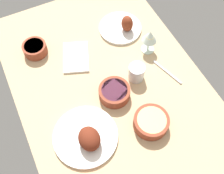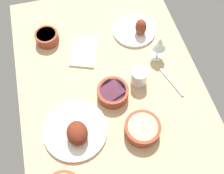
{
  "view_description": "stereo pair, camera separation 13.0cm",
  "coord_description": "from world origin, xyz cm",
  "px_view_note": "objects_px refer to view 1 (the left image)",
  "views": [
    {
      "loc": [
        57.69,
        -27.93,
        119.21
      ],
      "look_at": [
        0.0,
        0.0,
        6.0
      ],
      "focal_mm": 43.17,
      "sensor_mm": 36.0,
      "label": 1
    },
    {
      "loc": [
        62.14,
        -15.72,
        119.21
      ],
      "look_at": [
        0.0,
        0.0,
        6.0
      ],
      "focal_mm": 43.17,
      "sensor_mm": 36.0,
      "label": 2
    }
  ],
  "objects_px": {
    "bowl_pasta": "(151,122)",
    "bowl_onions": "(114,92)",
    "bowl_potatoes": "(35,48)",
    "fork_loose": "(167,72)",
    "plate_near_viewer": "(87,137)",
    "wine_glass": "(150,37)",
    "folded_napkin": "(76,57)",
    "plate_far_side": "(122,27)",
    "water_tumbler": "(136,72)"
  },
  "relations": [
    {
      "from": "plate_far_side",
      "to": "bowl_potatoes",
      "type": "relative_size",
      "value": 1.9
    },
    {
      "from": "plate_near_viewer",
      "to": "wine_glass",
      "type": "xyz_separation_m",
      "value": [
        -0.32,
        0.49,
        0.07
      ]
    },
    {
      "from": "plate_near_viewer",
      "to": "wine_glass",
      "type": "height_order",
      "value": "wine_glass"
    },
    {
      "from": "bowl_potatoes",
      "to": "bowl_onions",
      "type": "relative_size",
      "value": 0.82
    },
    {
      "from": "wine_glass",
      "to": "water_tumbler",
      "type": "distance_m",
      "value": 0.2
    },
    {
      "from": "wine_glass",
      "to": "folded_napkin",
      "type": "height_order",
      "value": "wine_glass"
    },
    {
      "from": "bowl_potatoes",
      "to": "fork_loose",
      "type": "height_order",
      "value": "bowl_potatoes"
    },
    {
      "from": "plate_far_side",
      "to": "bowl_onions",
      "type": "height_order",
      "value": "plate_far_side"
    },
    {
      "from": "plate_far_side",
      "to": "folded_napkin",
      "type": "relative_size",
      "value": 1.22
    },
    {
      "from": "plate_near_viewer",
      "to": "water_tumbler",
      "type": "bearing_deg",
      "value": 118.95
    },
    {
      "from": "wine_glass",
      "to": "plate_near_viewer",
      "type": "bearing_deg",
      "value": -56.8
    },
    {
      "from": "bowl_pasta",
      "to": "bowl_potatoes",
      "type": "height_order",
      "value": "bowl_pasta"
    },
    {
      "from": "plate_near_viewer",
      "to": "folded_napkin",
      "type": "height_order",
      "value": "plate_near_viewer"
    },
    {
      "from": "folded_napkin",
      "to": "bowl_pasta",
      "type": "bearing_deg",
      "value": 18.34
    },
    {
      "from": "bowl_potatoes",
      "to": "water_tumbler",
      "type": "relative_size",
      "value": 1.41
    },
    {
      "from": "plate_far_side",
      "to": "water_tumbler",
      "type": "relative_size",
      "value": 2.68
    },
    {
      "from": "bowl_pasta",
      "to": "bowl_onions",
      "type": "bearing_deg",
      "value": -158.5
    },
    {
      "from": "plate_far_side",
      "to": "bowl_potatoes",
      "type": "xyz_separation_m",
      "value": [
        -0.06,
        -0.48,
        0.01
      ]
    },
    {
      "from": "bowl_potatoes",
      "to": "wine_glass",
      "type": "height_order",
      "value": "wine_glass"
    },
    {
      "from": "bowl_pasta",
      "to": "fork_loose",
      "type": "bearing_deg",
      "value": 133.65
    },
    {
      "from": "folded_napkin",
      "to": "bowl_onions",
      "type": "bearing_deg",
      "value": 16.0
    },
    {
      "from": "plate_far_side",
      "to": "water_tumbler",
      "type": "bearing_deg",
      "value": -14.46
    },
    {
      "from": "bowl_potatoes",
      "to": "folded_napkin",
      "type": "relative_size",
      "value": 0.64
    },
    {
      "from": "water_tumbler",
      "to": "folded_napkin",
      "type": "xyz_separation_m",
      "value": [
        -0.24,
        -0.23,
        -0.04
      ]
    },
    {
      "from": "bowl_potatoes",
      "to": "wine_glass",
      "type": "distance_m",
      "value": 0.6
    },
    {
      "from": "bowl_onions",
      "to": "water_tumbler",
      "type": "relative_size",
      "value": 1.71
    },
    {
      "from": "plate_near_viewer",
      "to": "bowl_potatoes",
      "type": "height_order",
      "value": "plate_near_viewer"
    },
    {
      "from": "bowl_onions",
      "to": "wine_glass",
      "type": "bearing_deg",
      "value": 121.41
    },
    {
      "from": "plate_near_viewer",
      "to": "water_tumbler",
      "type": "distance_m",
      "value": 0.4
    },
    {
      "from": "bowl_pasta",
      "to": "bowl_onions",
      "type": "relative_size",
      "value": 1.06
    },
    {
      "from": "bowl_pasta",
      "to": "bowl_potatoes",
      "type": "xyz_separation_m",
      "value": [
        -0.62,
        -0.34,
        -0.0
      ]
    },
    {
      "from": "plate_near_viewer",
      "to": "bowl_potatoes",
      "type": "bearing_deg",
      "value": -174.38
    },
    {
      "from": "plate_far_side",
      "to": "wine_glass",
      "type": "xyz_separation_m",
      "value": [
        0.18,
        0.06,
        0.07
      ]
    },
    {
      "from": "bowl_potatoes",
      "to": "bowl_onions",
      "type": "height_order",
      "value": "bowl_onions"
    },
    {
      "from": "bowl_potatoes",
      "to": "fork_loose",
      "type": "distance_m",
      "value": 0.7
    },
    {
      "from": "bowl_pasta",
      "to": "folded_napkin",
      "type": "relative_size",
      "value": 0.83
    },
    {
      "from": "wine_glass",
      "to": "fork_loose",
      "type": "xyz_separation_m",
      "value": [
        0.17,
        0.02,
        -0.1
      ]
    },
    {
      "from": "bowl_onions",
      "to": "folded_napkin",
      "type": "xyz_separation_m",
      "value": [
        -0.29,
        -0.08,
        -0.03
      ]
    },
    {
      "from": "folded_napkin",
      "to": "fork_loose",
      "type": "relative_size",
      "value": 1.03
    },
    {
      "from": "bowl_potatoes",
      "to": "folded_napkin",
      "type": "height_order",
      "value": "bowl_potatoes"
    },
    {
      "from": "bowl_pasta",
      "to": "folded_napkin",
      "type": "bearing_deg",
      "value": -161.66
    },
    {
      "from": "bowl_onions",
      "to": "folded_napkin",
      "type": "distance_m",
      "value": 0.3
    },
    {
      "from": "water_tumbler",
      "to": "wine_glass",
      "type": "bearing_deg",
      "value": 132.21
    },
    {
      "from": "plate_far_side",
      "to": "bowl_onions",
      "type": "distance_m",
      "value": 0.42
    },
    {
      "from": "plate_near_viewer",
      "to": "bowl_onions",
      "type": "bearing_deg",
      "value": 125.55
    },
    {
      "from": "plate_far_side",
      "to": "fork_loose",
      "type": "xyz_separation_m",
      "value": [
        0.35,
        0.08,
        -0.02
      ]
    },
    {
      "from": "plate_far_side",
      "to": "fork_loose",
      "type": "bearing_deg",
      "value": 12.32
    },
    {
      "from": "fork_loose",
      "to": "plate_far_side",
      "type": "bearing_deg",
      "value": 174.8
    },
    {
      "from": "plate_far_side",
      "to": "bowl_onions",
      "type": "bearing_deg",
      "value": -32.15
    },
    {
      "from": "wine_glass",
      "to": "water_tumbler",
      "type": "height_order",
      "value": "wine_glass"
    }
  ]
}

